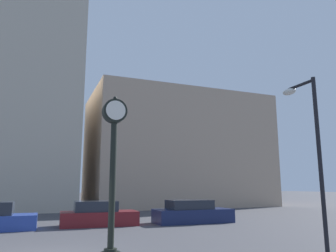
{
  "coord_description": "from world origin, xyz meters",
  "views": [
    {
      "loc": [
        -0.06,
        -10.56,
        2.17
      ],
      "look_at": [
        8.41,
        10.8,
        6.38
      ],
      "focal_mm": 35.0,
      "sensor_mm": 36.0,
      "label": 1
    }
  ],
  "objects": [
    {
      "name": "building_storefront_row",
      "position": [
        14.61,
        24.0,
        6.07
      ],
      "size": [
        19.31,
        12.0,
        12.15
      ],
      "color": "tan",
      "rests_on": "ground_plane"
    },
    {
      "name": "street_clock",
      "position": [
        2.25,
        0.21,
        3.23
      ],
      "size": [
        0.81,
        0.62,
        5.19
      ],
      "color": "black",
      "rests_on": "ground_plane"
    },
    {
      "name": "street_lamp_right",
      "position": [
        8.75,
        -1.82,
        3.98
      ],
      "size": [
        0.36,
        1.57,
        5.93
      ],
      "color": "black",
      "rests_on": "ground_plane"
    },
    {
      "name": "car_maroon",
      "position": [
        3.24,
        8.26,
        0.56
      ],
      "size": [
        4.25,
        2.0,
        1.34
      ],
      "rotation": [
        0.0,
        0.0,
        -0.05
      ],
      "color": "maroon",
      "rests_on": "ground_plane"
    },
    {
      "name": "car_navy",
      "position": [
        8.74,
        7.71,
        0.57
      ],
      "size": [
        4.71,
        2.01,
        1.34
      ],
      "rotation": [
        0.0,
        0.0,
        -0.02
      ],
      "color": "#19234C",
      "rests_on": "ground_plane"
    },
    {
      "name": "building_tall_tower",
      "position": [
        -4.29,
        24.0,
        15.32
      ],
      "size": [
        15.23,
        12.0,
        30.65
      ],
      "color": "#BCB29E",
      "rests_on": "ground_plane"
    }
  ]
}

